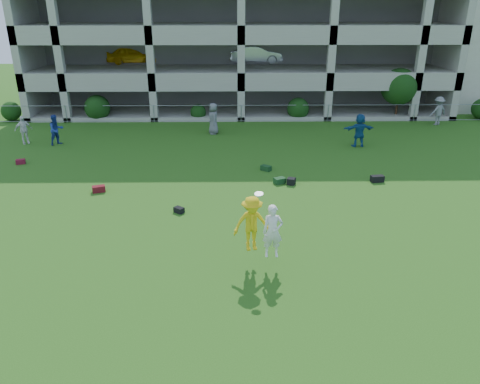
{
  "coord_description": "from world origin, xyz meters",
  "views": [
    {
      "loc": [
        -0.56,
        -12.77,
        7.99
      ],
      "look_at": [
        -0.32,
        3.0,
        1.4
      ],
      "focal_mm": 35.0,
      "sensor_mm": 36.0,
      "label": 1
    }
  ],
  "objects_px": {
    "bystander_b": "(23,130)",
    "crate_d": "(291,181)",
    "bystander_a": "(56,130)",
    "frisbee_contest": "(257,225)",
    "parking_garage": "(239,23)",
    "bystander_f": "(438,111)",
    "bystander_c": "(213,118)",
    "bystander_d": "(359,130)"
  },
  "relations": [
    {
      "from": "frisbee_contest",
      "to": "bystander_c",
      "type": "bearing_deg",
      "value": 97.06
    },
    {
      "from": "bystander_c",
      "to": "bystander_f",
      "type": "bearing_deg",
      "value": 82.78
    },
    {
      "from": "bystander_a",
      "to": "crate_d",
      "type": "xyz_separation_m",
      "value": [
        12.92,
        -6.51,
        -0.73
      ]
    },
    {
      "from": "bystander_c",
      "to": "bystander_d",
      "type": "height_order",
      "value": "bystander_c"
    },
    {
      "from": "bystander_a",
      "to": "parking_garage",
      "type": "relative_size",
      "value": 0.06
    },
    {
      "from": "bystander_d",
      "to": "frisbee_contest",
      "type": "height_order",
      "value": "frisbee_contest"
    },
    {
      "from": "bystander_b",
      "to": "bystander_f",
      "type": "distance_m",
      "value": 26.31
    },
    {
      "from": "bystander_c",
      "to": "frisbee_contest",
      "type": "bearing_deg",
      "value": -7.73
    },
    {
      "from": "bystander_a",
      "to": "bystander_b",
      "type": "height_order",
      "value": "bystander_a"
    },
    {
      "from": "bystander_b",
      "to": "parking_garage",
      "type": "bearing_deg",
      "value": 12.39
    },
    {
      "from": "parking_garage",
      "to": "frisbee_contest",
      "type": "bearing_deg",
      "value": -89.64
    },
    {
      "from": "bystander_c",
      "to": "bystander_f",
      "type": "height_order",
      "value": "bystander_c"
    },
    {
      "from": "parking_garage",
      "to": "bystander_f",
      "type": "bearing_deg",
      "value": -36.34
    },
    {
      "from": "bystander_d",
      "to": "bystander_f",
      "type": "height_order",
      "value": "bystander_d"
    },
    {
      "from": "crate_d",
      "to": "bystander_c",
      "type": "bearing_deg",
      "value": 113.99
    },
    {
      "from": "bystander_d",
      "to": "frisbee_contest",
      "type": "relative_size",
      "value": 0.89
    },
    {
      "from": "bystander_a",
      "to": "parking_garage",
      "type": "bearing_deg",
      "value": 5.7
    },
    {
      "from": "frisbee_contest",
      "to": "parking_garage",
      "type": "bearing_deg",
      "value": 90.36
    },
    {
      "from": "bystander_a",
      "to": "frisbee_contest",
      "type": "relative_size",
      "value": 0.83
    },
    {
      "from": "bystander_b",
      "to": "parking_garage",
      "type": "xyz_separation_m",
      "value": [
        12.8,
        13.7,
        5.19
      ]
    },
    {
      "from": "bystander_b",
      "to": "frisbee_contest",
      "type": "relative_size",
      "value": 0.77
    },
    {
      "from": "bystander_d",
      "to": "crate_d",
      "type": "relative_size",
      "value": 5.47
    },
    {
      "from": "bystander_d",
      "to": "frisbee_contest",
      "type": "xyz_separation_m",
      "value": [
        -6.5,
        -12.87,
        0.46
      ]
    },
    {
      "from": "bystander_a",
      "to": "crate_d",
      "type": "height_order",
      "value": "bystander_a"
    },
    {
      "from": "bystander_a",
      "to": "bystander_c",
      "type": "height_order",
      "value": "bystander_c"
    },
    {
      "from": "bystander_b",
      "to": "crate_d",
      "type": "distance_m",
      "value": 16.39
    },
    {
      "from": "bystander_c",
      "to": "parking_garage",
      "type": "relative_size",
      "value": 0.06
    },
    {
      "from": "bystander_b",
      "to": "bystander_f",
      "type": "xyz_separation_m",
      "value": [
        26.01,
        3.99,
        0.12
      ]
    },
    {
      "from": "bystander_b",
      "to": "bystander_c",
      "type": "distance_m",
      "value": 11.2
    },
    {
      "from": "crate_d",
      "to": "frisbee_contest",
      "type": "relative_size",
      "value": 0.16
    },
    {
      "from": "crate_d",
      "to": "frisbee_contest",
      "type": "distance_m",
      "value": 7.36
    },
    {
      "from": "bystander_b",
      "to": "bystander_d",
      "type": "height_order",
      "value": "bystander_d"
    },
    {
      "from": "bystander_f",
      "to": "frisbee_contest",
      "type": "bearing_deg",
      "value": 33.26
    },
    {
      "from": "bystander_a",
      "to": "frisbee_contest",
      "type": "bearing_deg",
      "value": -97.44
    },
    {
      "from": "frisbee_contest",
      "to": "crate_d",
      "type": "bearing_deg",
      "value": 74.44
    },
    {
      "from": "parking_garage",
      "to": "bystander_a",
      "type": "bearing_deg",
      "value": -127.76
    },
    {
      "from": "bystander_d",
      "to": "crate_d",
      "type": "height_order",
      "value": "bystander_d"
    },
    {
      "from": "bystander_b",
      "to": "crate_d",
      "type": "bearing_deg",
      "value": -58.92
    },
    {
      "from": "bystander_a",
      "to": "crate_d",
      "type": "distance_m",
      "value": 14.49
    },
    {
      "from": "bystander_f",
      "to": "parking_garage",
      "type": "bearing_deg",
      "value": -56.76
    },
    {
      "from": "crate_d",
      "to": "parking_garage",
      "type": "height_order",
      "value": "parking_garage"
    },
    {
      "from": "bystander_a",
      "to": "bystander_d",
      "type": "height_order",
      "value": "bystander_d"
    }
  ]
}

